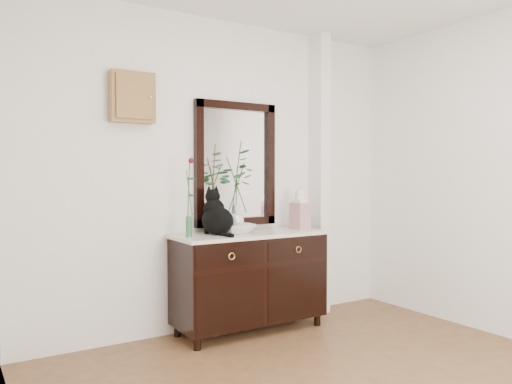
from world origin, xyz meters
TOP-DOWN VIEW (x-y plane):
  - wall_back at (0.00, 1.98)m, footprint 3.60×0.04m
  - pilaster at (1.00, 1.90)m, footprint 0.12×0.20m
  - sideboard at (0.10, 1.73)m, footprint 1.33×0.52m
  - wall_mirror at (0.10, 1.97)m, footprint 0.80×0.06m
  - key_cabinet at (-0.85, 1.94)m, footprint 0.35×0.10m
  - cat at (-0.20, 1.74)m, footprint 0.30×0.36m
  - lotus_bowl at (-0.01, 1.76)m, footprint 0.32×0.32m
  - vase_branches at (-0.01, 1.76)m, footprint 0.37×0.37m
  - bud_vase_rose at (-0.47, 1.73)m, footprint 0.08×0.08m
  - ginger_jar at (0.64, 1.73)m, footprint 0.16×0.16m

SIDE VIEW (x-z plane):
  - sideboard at x=0.10m, z-range 0.06..0.88m
  - lotus_bowl at x=-0.01m, z-range 0.85..0.93m
  - ginger_jar at x=0.64m, z-range 0.85..1.23m
  - cat at x=-0.20m, z-range 0.85..1.23m
  - bud_vase_rose at x=-0.47m, z-range 0.85..1.49m
  - vase_branches at x=-0.01m, z-range 0.87..1.64m
  - wall_back at x=0.00m, z-range 0.00..2.70m
  - pilaster at x=1.00m, z-range 0.00..2.70m
  - wall_mirror at x=0.10m, z-range 0.89..1.99m
  - key_cabinet at x=-0.85m, z-range 1.75..2.15m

